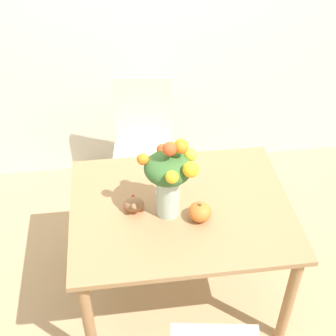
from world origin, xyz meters
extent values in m
plane|color=tan|center=(0.00, 0.00, 0.00)|extent=(12.00, 12.00, 0.00)
cube|color=silver|center=(0.00, 1.33, 1.35)|extent=(8.00, 0.06, 2.70)
cube|color=#9E754C|center=(0.00, 0.00, 0.71)|extent=(1.18, 0.91, 0.03)
cylinder|color=#9E754C|center=(-0.53, -0.40, 0.35)|extent=(0.06, 0.06, 0.70)
cylinder|color=#9E754C|center=(0.53, -0.40, 0.35)|extent=(0.06, 0.06, 0.70)
cylinder|color=#9E754C|center=(-0.53, 0.40, 0.35)|extent=(0.06, 0.06, 0.70)
cylinder|color=#9E754C|center=(0.53, 0.40, 0.35)|extent=(0.06, 0.06, 0.70)
cylinder|color=#B2CCBC|center=(-0.07, -0.04, 0.86)|extent=(0.12, 0.12, 0.25)
cylinder|color=silver|center=(-0.07, -0.04, 0.79)|extent=(0.11, 0.11, 0.13)
cylinder|color=#38662D|center=(-0.05, -0.04, 0.89)|extent=(0.01, 0.01, 0.30)
cylinder|color=#38662D|center=(-0.07, -0.01, 0.89)|extent=(0.01, 0.01, 0.30)
cylinder|color=#38662D|center=(-0.09, -0.02, 0.89)|extent=(0.01, 0.00, 0.30)
cylinder|color=#38662D|center=(-0.09, -0.05, 0.89)|extent=(0.01, 0.01, 0.30)
cylinder|color=#38662D|center=(-0.07, -0.06, 0.89)|extent=(0.01, 0.01, 0.30)
ellipsoid|color=#38662D|center=(-0.07, -0.04, 1.03)|extent=(0.24, 0.24, 0.14)
sphere|color=yellow|center=(-0.01, -0.03, 1.15)|extent=(0.07, 0.07, 0.07)
sphere|color=orange|center=(-0.01, -0.04, 1.16)|extent=(0.07, 0.07, 0.07)
sphere|color=yellow|center=(-0.07, -0.16, 1.08)|extent=(0.06, 0.06, 0.06)
sphere|color=yellow|center=(-0.06, -0.03, 1.15)|extent=(0.07, 0.07, 0.07)
sphere|color=yellow|center=(0.02, -0.13, 1.09)|extent=(0.08, 0.08, 0.08)
sphere|color=orange|center=(-0.19, -0.01, 1.08)|extent=(0.06, 0.06, 0.06)
sphere|color=#D64C23|center=(-0.07, -0.06, 1.16)|extent=(0.07, 0.07, 0.07)
sphere|color=#D64C23|center=(-0.09, 0.06, 1.07)|extent=(0.06, 0.06, 0.06)
sphere|color=yellow|center=(0.04, 0.00, 1.07)|extent=(0.06, 0.06, 0.06)
ellipsoid|color=orange|center=(0.08, -0.10, 0.78)|extent=(0.12, 0.12, 0.10)
cylinder|color=brown|center=(0.08, -0.10, 0.83)|extent=(0.02, 0.02, 0.02)
ellipsoid|color=#936642|center=(-0.25, 0.00, 0.77)|extent=(0.11, 0.08, 0.09)
cone|color=#C64C23|center=(-0.25, 0.03, 0.77)|extent=(0.11, 0.11, 0.09)
sphere|color=#936642|center=(-0.25, -0.05, 0.80)|extent=(0.04, 0.04, 0.04)
cube|color=silver|center=(-0.14, 0.77, 0.46)|extent=(0.47, 0.47, 0.02)
cylinder|color=silver|center=(-0.33, 0.63, 0.22)|extent=(0.04, 0.04, 0.45)
cylinder|color=silver|center=(0.00, 0.58, 0.22)|extent=(0.04, 0.04, 0.45)
cylinder|color=silver|center=(-0.29, 0.96, 0.22)|extent=(0.04, 0.04, 0.45)
cylinder|color=silver|center=(0.05, 0.92, 0.22)|extent=(0.04, 0.04, 0.45)
cube|color=silver|center=(-0.12, 0.97, 0.72)|extent=(0.40, 0.07, 0.51)
camera|label=1|loc=(-0.30, -1.76, 2.47)|focal=50.00mm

